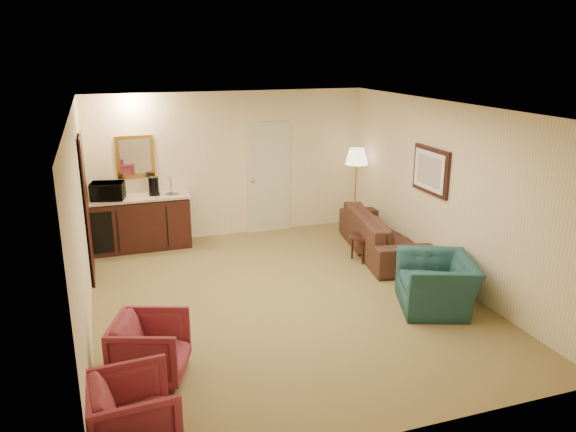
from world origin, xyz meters
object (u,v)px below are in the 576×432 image
at_px(teal_armchair, 438,275).
at_px(coffee_table, 369,247).
at_px(microwave, 107,189).
at_px(coffee_maker, 154,186).
at_px(floor_lamp, 355,190).
at_px(wetbar_cabinet, 141,223).
at_px(rose_chair_far, 133,411).
at_px(waste_bin, 181,237).
at_px(rose_chair_near, 150,345).
at_px(sofa, 384,227).

relative_size(teal_armchair, coffee_table, 1.48).
height_order(microwave, coffee_maker, microwave).
xyz_separation_m(teal_armchair, coffee_maker, (-3.24, 3.63, 0.62)).
distance_m(teal_armchair, floor_lamp, 3.34).
relative_size(wetbar_cabinet, rose_chair_far, 2.20).
xyz_separation_m(rose_chair_far, waste_bin, (1.15, 5.10, -0.22)).
bearing_deg(teal_armchair, waste_bin, -121.40).
height_order(wetbar_cabinet, coffee_maker, coffee_maker).
height_order(rose_chair_near, coffee_table, rose_chair_near).
distance_m(wetbar_cabinet, waste_bin, 0.72).
relative_size(teal_armchair, microwave, 2.01).
height_order(sofa, teal_armchair, teal_armchair).
bearing_deg(microwave, waste_bin, 11.42).
bearing_deg(wetbar_cabinet, rose_chair_far, -95.52).
distance_m(coffee_table, floor_lamp, 1.57).
height_order(floor_lamp, microwave, floor_lamp).
bearing_deg(rose_chair_far, microwave, -3.85).
bearing_deg(rose_chair_near, waste_bin, 7.00).
relative_size(wetbar_cabinet, sofa, 0.70).
relative_size(microwave, coffee_maker, 1.67).
distance_m(rose_chair_near, coffee_table, 4.40).
bearing_deg(coffee_maker, rose_chair_near, -79.79).
bearing_deg(rose_chair_near, sofa, -38.26).
distance_m(coffee_table, microwave, 4.38).
bearing_deg(rose_chair_near, rose_chair_far, -173.42).
height_order(teal_armchair, microwave, microwave).
relative_size(teal_armchair, coffee_maker, 3.37).
bearing_deg(wetbar_cabinet, waste_bin, -6.15).
relative_size(floor_lamp, waste_bin, 5.15).
bearing_deg(wetbar_cabinet, rose_chair_near, -93.50).
xyz_separation_m(teal_armchair, microwave, (-3.98, 3.58, 0.64)).
relative_size(floor_lamp, microwave, 3.02).
height_order(floor_lamp, coffee_maker, floor_lamp).
height_order(sofa, coffee_maker, coffee_maker).
bearing_deg(teal_armchair, microwave, -111.92).
distance_m(sofa, teal_armchair, 2.10).
relative_size(wetbar_cabinet, microwave, 3.13).
xyz_separation_m(sofa, rose_chair_near, (-4.05, -2.54, -0.09)).
distance_m(teal_armchair, coffee_maker, 4.90).
bearing_deg(waste_bin, rose_chair_near, -102.61).
xyz_separation_m(microwave, coffee_maker, (0.75, 0.05, -0.02)).
bearing_deg(floor_lamp, coffee_table, -105.95).
height_order(sofa, rose_chair_far, sofa).
xyz_separation_m(sofa, rose_chair_far, (-4.30, -3.62, -0.09)).
xyz_separation_m(rose_chair_near, waste_bin, (0.90, 4.02, -0.22)).
xyz_separation_m(coffee_table, coffee_maker, (-3.20, 1.73, 0.87)).
bearing_deg(coffee_table, coffee_maker, 151.60).
bearing_deg(rose_chair_near, teal_armchair, -63.18).
bearing_deg(sofa, floor_lamp, 7.01).
xyz_separation_m(teal_armchair, rose_chair_far, (-3.98, -1.55, -0.09)).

